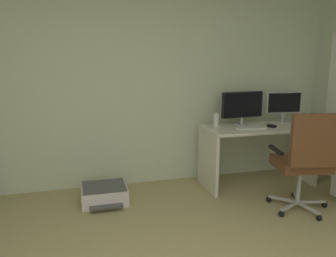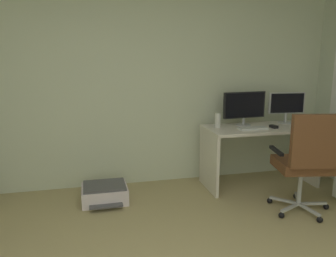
{
  "view_description": "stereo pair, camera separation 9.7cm",
  "coord_description": "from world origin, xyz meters",
  "px_view_note": "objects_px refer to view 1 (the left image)",
  "views": [
    {
      "loc": [
        -0.46,
        -1.41,
        1.58
      ],
      "look_at": [
        0.45,
        1.96,
        0.84
      ],
      "focal_mm": 36.58,
      "sensor_mm": 36.0,
      "label": 1
    },
    {
      "loc": [
        -0.37,
        -1.44,
        1.58
      ],
      "look_at": [
        0.45,
        1.96,
        0.84
      ],
      "focal_mm": 36.58,
      "sensor_mm": 36.0,
      "label": 2
    }
  ],
  "objects_px": {
    "printer": "(104,194)",
    "computer_mouse": "(272,126)",
    "monitor_main": "(242,106)",
    "keyboard": "(251,128)",
    "monitor_secondary": "(284,104)",
    "desktop_speaker": "(216,120)",
    "office_chair": "(306,157)",
    "desk": "(258,142)"
  },
  "relations": [
    {
      "from": "monitor_secondary",
      "to": "monitor_main",
      "type": "bearing_deg",
      "value": -179.99
    },
    {
      "from": "computer_mouse",
      "to": "printer",
      "type": "distance_m",
      "value": 2.12
    },
    {
      "from": "desk",
      "to": "monitor_secondary",
      "type": "height_order",
      "value": "monitor_secondary"
    },
    {
      "from": "monitor_main",
      "to": "computer_mouse",
      "type": "distance_m",
      "value": 0.43
    },
    {
      "from": "monitor_secondary",
      "to": "keyboard",
      "type": "height_order",
      "value": "monitor_secondary"
    },
    {
      "from": "monitor_main",
      "to": "computer_mouse",
      "type": "bearing_deg",
      "value": -40.37
    },
    {
      "from": "keyboard",
      "to": "printer",
      "type": "relative_size",
      "value": 0.69
    },
    {
      "from": "monitor_main",
      "to": "monitor_secondary",
      "type": "height_order",
      "value": "monitor_main"
    },
    {
      "from": "desk",
      "to": "keyboard",
      "type": "xyz_separation_m",
      "value": [
        -0.16,
        -0.1,
        0.21
      ]
    },
    {
      "from": "computer_mouse",
      "to": "desktop_speaker",
      "type": "bearing_deg",
      "value": 151.46
    },
    {
      "from": "desktop_speaker",
      "to": "monitor_main",
      "type": "bearing_deg",
      "value": 7.45
    },
    {
      "from": "computer_mouse",
      "to": "monitor_secondary",
      "type": "bearing_deg",
      "value": 25.73
    },
    {
      "from": "printer",
      "to": "desktop_speaker",
      "type": "bearing_deg",
      "value": 6.91
    },
    {
      "from": "monitor_main",
      "to": "keyboard",
      "type": "height_order",
      "value": "monitor_main"
    },
    {
      "from": "monitor_secondary",
      "to": "computer_mouse",
      "type": "height_order",
      "value": "monitor_secondary"
    },
    {
      "from": "desk",
      "to": "computer_mouse",
      "type": "relative_size",
      "value": 13.53
    },
    {
      "from": "monitor_main",
      "to": "office_chair",
      "type": "relative_size",
      "value": 0.53
    },
    {
      "from": "monitor_secondary",
      "to": "keyboard",
      "type": "bearing_deg",
      "value": -157.49
    },
    {
      "from": "monitor_secondary",
      "to": "keyboard",
      "type": "relative_size",
      "value": 1.38
    },
    {
      "from": "monitor_secondary",
      "to": "printer",
      "type": "distance_m",
      "value": 2.49
    },
    {
      "from": "desk",
      "to": "keyboard",
      "type": "height_order",
      "value": "keyboard"
    },
    {
      "from": "monitor_main",
      "to": "keyboard",
      "type": "xyz_separation_m",
      "value": [
        0.0,
        -0.24,
        -0.23
      ]
    },
    {
      "from": "monitor_secondary",
      "to": "desktop_speaker",
      "type": "relative_size",
      "value": 2.76
    },
    {
      "from": "monitor_main",
      "to": "computer_mouse",
      "type": "xyz_separation_m",
      "value": [
        0.28,
        -0.24,
        -0.22
      ]
    },
    {
      "from": "computer_mouse",
      "to": "keyboard",
      "type": "bearing_deg",
      "value": 168.43
    },
    {
      "from": "printer",
      "to": "computer_mouse",
      "type": "bearing_deg",
      "value": -0.62
    },
    {
      "from": "desktop_speaker",
      "to": "printer",
      "type": "relative_size",
      "value": 0.34
    },
    {
      "from": "desktop_speaker",
      "to": "printer",
      "type": "height_order",
      "value": "desktop_speaker"
    },
    {
      "from": "desk",
      "to": "desktop_speaker",
      "type": "distance_m",
      "value": 0.61
    },
    {
      "from": "desk",
      "to": "computer_mouse",
      "type": "distance_m",
      "value": 0.27
    },
    {
      "from": "desktop_speaker",
      "to": "office_chair",
      "type": "xyz_separation_m",
      "value": [
        0.56,
        -0.96,
        -0.23
      ]
    },
    {
      "from": "monitor_main",
      "to": "desktop_speaker",
      "type": "relative_size",
      "value": 3.28
    },
    {
      "from": "desk",
      "to": "monitor_main",
      "type": "bearing_deg",
      "value": 140.43
    },
    {
      "from": "computer_mouse",
      "to": "printer",
      "type": "xyz_separation_m",
      "value": [
        -2.02,
        0.02,
        -0.66
      ]
    },
    {
      "from": "printer",
      "to": "monitor_secondary",
      "type": "bearing_deg",
      "value": 5.28
    },
    {
      "from": "monitor_main",
      "to": "keyboard",
      "type": "distance_m",
      "value": 0.33
    },
    {
      "from": "computer_mouse",
      "to": "office_chair",
      "type": "distance_m",
      "value": 0.79
    },
    {
      "from": "computer_mouse",
      "to": "desktop_speaker",
      "type": "distance_m",
      "value": 0.67
    },
    {
      "from": "printer",
      "to": "monitor_main",
      "type": "bearing_deg",
      "value": 7.03
    },
    {
      "from": "desk",
      "to": "printer",
      "type": "xyz_separation_m",
      "value": [
        -1.9,
        -0.08,
        -0.44
      ]
    },
    {
      "from": "keyboard",
      "to": "office_chair",
      "type": "height_order",
      "value": "office_chair"
    },
    {
      "from": "monitor_secondary",
      "to": "desktop_speaker",
      "type": "xyz_separation_m",
      "value": [
        -0.94,
        -0.05,
        -0.15
      ]
    }
  ]
}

